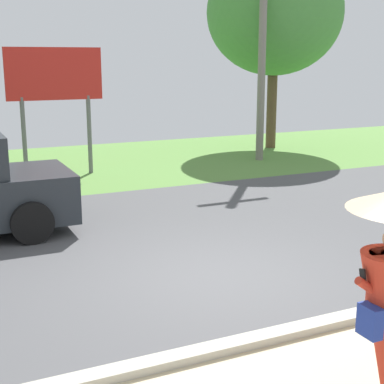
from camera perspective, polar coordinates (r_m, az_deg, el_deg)
The scene contains 4 objects.
ground_plane at distance 11.22m, azimuth -4.28°, elevation -3.65°, with size 40.00×22.00×0.20m.
utility_pole at distance 18.35m, azimuth 7.11°, elevation 15.77°, with size 1.80×0.24×7.72m.
roadside_billboard at distance 16.10m, azimuth -13.60°, elevation 10.55°, with size 2.60×0.12×3.50m.
tree_left_far at distance 21.09m, azimuth 8.29°, elevation 17.35°, with size 4.78×4.78×6.94m.
Camera 1 is at (-3.76, -7.11, 3.21)m, focal length 53.18 mm.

